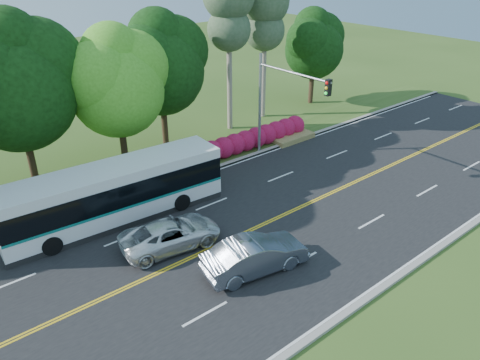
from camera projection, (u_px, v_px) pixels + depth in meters
ground at (259, 227)px, 24.67m from camera, size 120.00×120.00×0.00m
road at (259, 226)px, 24.66m from camera, size 60.00×14.00×0.02m
curb_north at (184, 178)px, 29.55m from camera, size 60.00×0.30×0.15m
curb_south at (371, 296)px, 19.72m from camera, size 60.00×0.30×0.15m
grass_verge at (168, 169)px, 30.83m from camera, size 60.00×4.00×0.10m
lane_markings at (257, 227)px, 24.60m from camera, size 57.60×13.82×0.00m
tree_row at (55, 72)px, 27.02m from camera, size 44.70×9.10×13.84m
bougainvillea_hedge at (258, 137)px, 34.02m from camera, size 9.50×2.25×1.50m
traffic_signal at (280, 95)px, 29.95m from camera, size 0.42×6.10×7.00m
transit_bus at (114, 194)px, 24.61m from camera, size 11.93×3.23×3.09m
sedan at (255, 255)px, 21.02m from camera, size 5.15×2.59×1.62m
suv at (171, 234)px, 22.76m from camera, size 5.24×2.98×1.38m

